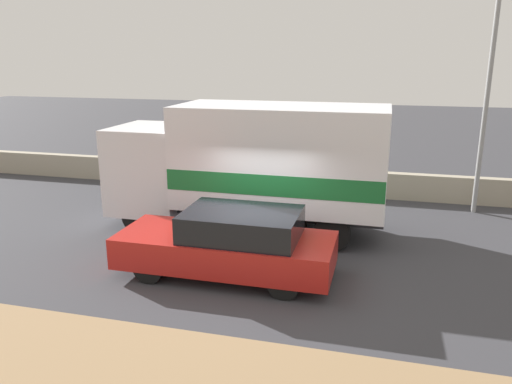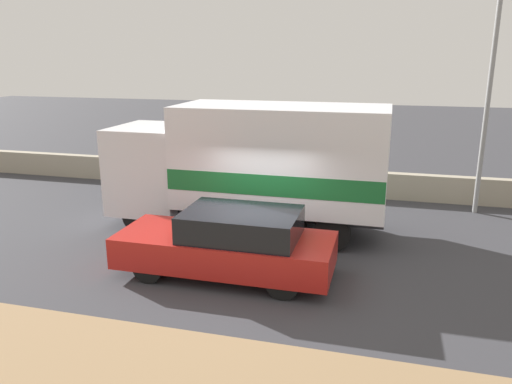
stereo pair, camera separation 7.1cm
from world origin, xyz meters
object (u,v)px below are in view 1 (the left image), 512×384
(car_hatchback, at_px, (230,243))
(street_lamp, at_px, (492,56))
(pedestrian, at_px, (105,172))
(box_truck, at_px, (254,164))

(car_hatchback, bearing_deg, street_lamp, -133.16)
(street_lamp, distance_m, pedestrian, 12.32)
(car_hatchback, bearing_deg, box_truck, -85.38)
(car_hatchback, distance_m, pedestrian, 7.72)
(box_truck, relative_size, car_hatchback, 1.58)
(box_truck, distance_m, pedestrian, 6.11)
(street_lamp, distance_m, box_truck, 7.34)
(street_lamp, relative_size, car_hatchback, 1.74)
(pedestrian, bearing_deg, car_hatchback, -40.04)
(box_truck, height_order, pedestrian, box_truck)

